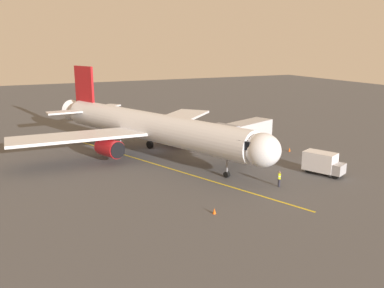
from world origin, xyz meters
TOP-DOWN VIEW (x-y plane):
  - ground_plane at (0.00, 0.00)m, footprint 220.00×220.00m
  - apron_lead_in_line at (1.46, 8.22)m, footprint 14.75×37.35m
  - airplane at (1.56, 1.95)m, footprint 32.43×38.73m
  - jet_bridge at (-7.54, 10.51)m, footprint 11.27×6.48m
  - ground_crew_marshaller at (-6.98, 19.85)m, footprint 0.42×0.47m
  - box_truck_near_nose at (-7.26, -11.42)m, footprint 4.04×4.95m
  - box_truck_portside at (-14.14, 18.59)m, footprint 3.64×5.00m
  - baggage_cart_starboard_side at (-16.73, 0.68)m, footprint 1.72×2.69m
  - safety_cone_nose_left at (-17.29, 8.49)m, footprint 0.32×0.32m
  - safety_cone_nose_right at (2.68, 23.24)m, footprint 0.32×0.32m
  - safety_cone_wing_port at (-14.75, 7.89)m, footprint 0.32×0.32m

SIDE VIEW (x-z plane):
  - ground_plane at x=0.00m, z-range 0.00..0.00m
  - apron_lead_in_line at x=1.46m, z-range 0.00..0.01m
  - safety_cone_nose_left at x=-17.29m, z-range 0.00..0.55m
  - safety_cone_nose_right at x=2.68m, z-range 0.00..0.55m
  - safety_cone_wing_port at x=-14.75m, z-range 0.00..0.55m
  - baggage_cart_starboard_side at x=-16.73m, z-range 0.02..1.29m
  - ground_crew_marshaller at x=-6.98m, z-range 0.03..1.74m
  - box_truck_near_nose at x=-7.26m, z-range 0.08..2.70m
  - box_truck_portside at x=-14.14m, z-range 0.08..2.70m
  - jet_bridge at x=-7.54m, z-range 1.06..6.46m
  - airplane at x=1.56m, z-range -1.75..9.75m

